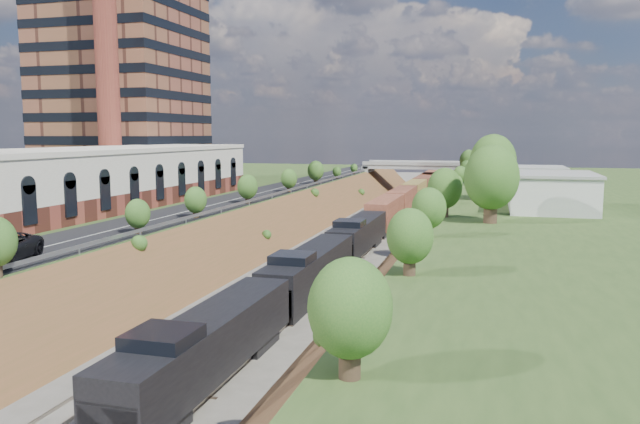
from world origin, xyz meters
TOP-DOWN VIEW (x-y plane):
  - platform_left at (-33.00, 60.00)m, footprint 44.00×180.00m
  - platform_right at (33.00, 60.00)m, footprint 44.00×180.00m
  - embankment_left at (-11.00, 60.00)m, footprint 10.00×180.00m
  - embankment_right at (11.00, 60.00)m, footprint 10.00×180.00m
  - rail_left_track at (-2.60, 60.00)m, footprint 1.58×180.00m
  - rail_right_track at (2.60, 60.00)m, footprint 1.58×180.00m
  - road at (-15.50, 60.00)m, footprint 8.00×180.00m
  - guardrail at (-11.40, 59.80)m, footprint 0.10×171.00m
  - commercial_building at (-28.00, 38.00)m, footprint 14.30×62.30m
  - highrise_tower at (-44.00, 72.00)m, footprint 22.00×22.00m
  - smokestack at (-36.00, 56.00)m, footprint 3.20×3.20m
  - overpass at (0.00, 122.00)m, footprint 24.50×8.30m
  - white_building_near at (23.50, 52.00)m, footprint 9.00×12.00m
  - white_building_far at (23.00, 74.00)m, footprint 8.00×10.00m
  - tree_right_large at (17.00, 40.00)m, footprint 5.25×5.25m
  - tree_left_crest at (-11.80, 20.00)m, footprint 2.45×2.45m
  - freight_train at (2.60, 79.10)m, footprint 3.07×156.24m

SIDE VIEW (x-z plane):
  - embankment_left at x=-11.00m, z-range -5.00..5.00m
  - embankment_right at x=11.00m, z-range -5.00..5.00m
  - rail_left_track at x=-2.60m, z-range 0.00..0.18m
  - rail_right_track at x=2.60m, z-range 0.00..0.18m
  - platform_left at x=-33.00m, z-range 0.00..5.00m
  - platform_right at x=33.00m, z-range 0.00..5.00m
  - freight_train at x=2.60m, z-range 0.33..4.91m
  - overpass at x=0.00m, z-range 1.22..8.62m
  - road at x=-15.50m, z-range 5.00..5.10m
  - guardrail at x=-11.40m, z-range 5.20..5.90m
  - white_building_far at x=23.00m, z-range 5.00..8.60m
  - white_building_near at x=23.50m, z-range 5.00..9.00m
  - tree_left_crest at x=-11.80m, z-range 5.26..8.82m
  - commercial_building at x=-28.00m, z-range 5.01..12.01m
  - tree_right_large at x=17.00m, z-range 5.58..13.19m
  - smokestack at x=-36.00m, z-range 5.00..45.00m
  - highrise_tower at x=-44.00m, z-range 5.93..59.83m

